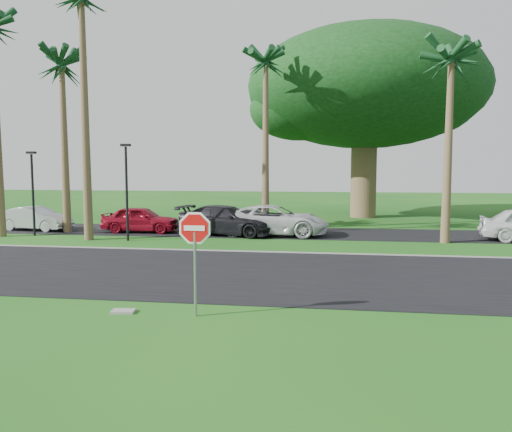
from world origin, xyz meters
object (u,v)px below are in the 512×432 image
Objects in this scene: stop_sign_near at (195,242)px; car_silver at (36,219)px; car_dark at (227,221)px; car_minivan at (275,221)px; car_red at (141,219)px.

stop_sign_near reaches higher than car_silver.
car_dark is (-2.17, 14.15, -1.01)m from stop_sign_near.
car_minivan is (0.31, 14.40, -0.99)m from stop_sign_near.
car_red is at bearing 97.13° from car_dark.
car_red is 4.87m from car_dark.
car_silver is 13.45m from car_minivan.
stop_sign_near is at bearing -156.25° from car_red.
car_dark is (4.86, -0.40, 0.05)m from car_red.
car_dark is at bearing -96.70° from car_red.
car_red is at bearing 115.77° from stop_sign_near.
car_silver is 0.71× the size of car_minivan.
car_red is 0.74× the size of car_minivan.
car_minivan is at bearing -82.99° from car_silver.
car_minivan is at bearing -72.47° from car_dark.
car_minivan reaches higher than car_dark.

